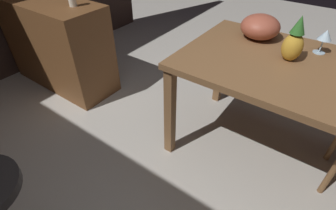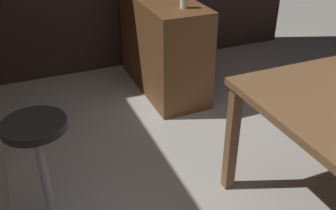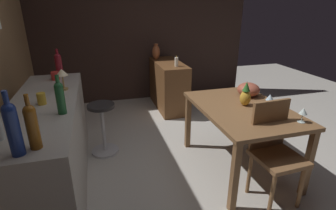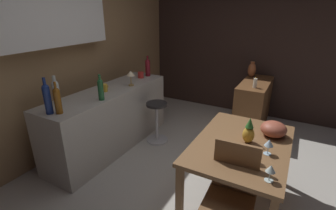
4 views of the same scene
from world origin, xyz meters
TOP-DOWN VIEW (x-y plane):
  - ground_plane at (0.00, 0.00)m, footprint 9.00×9.00m
  - dining_table at (-0.11, -0.44)m, footprint 1.27×0.87m
  - sideboard_cabinet at (1.89, -0.20)m, footprint 1.10×0.44m
  - wine_glass_left at (-0.20, -0.69)m, footprint 0.08×0.08m
  - pineapple_centerpiece at (-0.07, -0.48)m, footprint 0.11×0.11m
  - fruit_bowl at (0.19, -0.68)m, footprint 0.26×0.26m

SIDE VIEW (x-z plane):
  - ground_plane at x=0.00m, z-range 0.00..0.00m
  - sideboard_cabinet at x=1.89m, z-range 0.00..0.82m
  - dining_table at x=-0.11m, z-range 0.28..1.02m
  - fruit_bowl at x=0.19m, z-range 0.74..0.90m
  - wine_glass_left at x=-0.20m, z-range 0.78..0.92m
  - pineapple_centerpiece at x=-0.07m, z-range 0.72..0.98m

